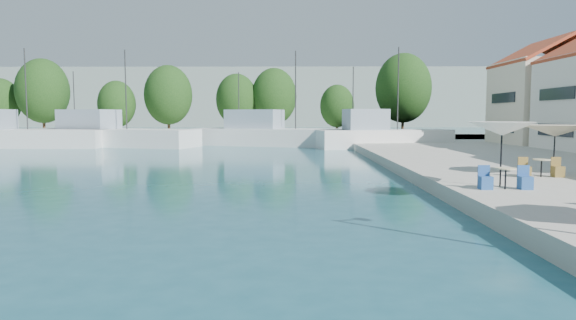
{
  "coord_description": "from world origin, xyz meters",
  "views": [
    {
      "loc": [
        0.37,
        3.41,
        3.21
      ],
      "look_at": [
        0.15,
        26.0,
        1.23
      ],
      "focal_mm": 32.0,
      "sensor_mm": 36.0,
      "label": 1
    }
  ],
  "objects_px": {
    "trawler_03": "(275,136)",
    "trawler_01": "(4,137)",
    "trawler_04": "(381,137)",
    "trawler_02": "(108,136)",
    "umbrella_white": "(502,129)",
    "umbrella_cream": "(555,131)"
  },
  "relations": [
    {
      "from": "trawler_03",
      "to": "trawler_01",
      "type": "bearing_deg",
      "value": -155.59
    },
    {
      "from": "trawler_01",
      "to": "trawler_04",
      "type": "bearing_deg",
      "value": -1.56
    },
    {
      "from": "trawler_02",
      "to": "trawler_01",
      "type": "bearing_deg",
      "value": -151.48
    },
    {
      "from": "trawler_02",
      "to": "trawler_04",
      "type": "distance_m",
      "value": 27.96
    },
    {
      "from": "trawler_04",
      "to": "trawler_01",
      "type": "bearing_deg",
      "value": 165.79
    },
    {
      "from": "trawler_03",
      "to": "trawler_04",
      "type": "xyz_separation_m",
      "value": [
        10.54,
        -3.91,
        0.0
      ]
    },
    {
      "from": "umbrella_white",
      "to": "umbrella_cream",
      "type": "height_order",
      "value": "umbrella_white"
    },
    {
      "from": "trawler_01",
      "to": "trawler_03",
      "type": "bearing_deg",
      "value": 6.15
    },
    {
      "from": "trawler_02",
      "to": "trawler_04",
      "type": "relative_size",
      "value": 1.39
    },
    {
      "from": "trawler_01",
      "to": "umbrella_cream",
      "type": "xyz_separation_m",
      "value": [
        40.44,
        -28.37,
        1.46
      ]
    },
    {
      "from": "trawler_03",
      "to": "trawler_04",
      "type": "relative_size",
      "value": 1.39
    },
    {
      "from": "trawler_03",
      "to": "umbrella_cream",
      "type": "height_order",
      "value": "trawler_03"
    },
    {
      "from": "trawler_03",
      "to": "umbrella_white",
      "type": "xyz_separation_m",
      "value": [
        9.56,
        -35.17,
        1.65
      ]
    },
    {
      "from": "trawler_04",
      "to": "umbrella_cream",
      "type": "bearing_deg",
      "value": -96.77
    },
    {
      "from": "trawler_03",
      "to": "trawler_02",
      "type": "bearing_deg",
      "value": -158.59
    },
    {
      "from": "trawler_01",
      "to": "umbrella_cream",
      "type": "height_order",
      "value": "trawler_01"
    },
    {
      "from": "trawler_02",
      "to": "trawler_04",
      "type": "height_order",
      "value": "same"
    },
    {
      "from": "trawler_04",
      "to": "trawler_03",
      "type": "bearing_deg",
      "value": 146.9
    },
    {
      "from": "umbrella_white",
      "to": "trawler_01",
      "type": "bearing_deg",
      "value": 138.63
    },
    {
      "from": "umbrella_white",
      "to": "trawler_02",
      "type": "bearing_deg",
      "value": 128.12
    },
    {
      "from": "umbrella_white",
      "to": "trawler_04",
      "type": "bearing_deg",
      "value": 88.19
    },
    {
      "from": "trawler_01",
      "to": "umbrella_cream",
      "type": "bearing_deg",
      "value": -35.18
    }
  ]
}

